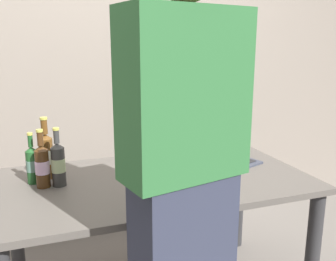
{
  "coord_description": "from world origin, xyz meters",
  "views": [
    {
      "loc": [
        -0.55,
        -1.73,
        1.43
      ],
      "look_at": [
        0.07,
        0.0,
        0.99
      ],
      "focal_mm": 39.24,
      "sensor_mm": 36.0,
      "label": 1
    }
  ],
  "objects_px": {
    "beer_bottle_amber": "(32,164)",
    "beer_bottle_green": "(46,154)",
    "laptop": "(220,154)",
    "beer_bottle_brown": "(58,163)",
    "person_figure": "(184,192)",
    "beer_bottle_dark": "(42,165)"
  },
  "relations": [
    {
      "from": "beer_bottle_brown",
      "to": "person_figure",
      "type": "distance_m",
      "value": 0.77
    },
    {
      "from": "beer_bottle_brown",
      "to": "beer_bottle_green",
      "type": "distance_m",
      "value": 0.15
    },
    {
      "from": "laptop",
      "to": "person_figure",
      "type": "xyz_separation_m",
      "value": [
        -0.53,
        -0.72,
        0.12
      ]
    },
    {
      "from": "beer_bottle_amber",
      "to": "person_figure",
      "type": "height_order",
      "value": "person_figure"
    },
    {
      "from": "laptop",
      "to": "person_figure",
      "type": "height_order",
      "value": "person_figure"
    },
    {
      "from": "beer_bottle_amber",
      "to": "person_figure",
      "type": "relative_size",
      "value": 0.15
    },
    {
      "from": "beer_bottle_amber",
      "to": "beer_bottle_dark",
      "type": "relative_size",
      "value": 0.9
    },
    {
      "from": "beer_bottle_green",
      "to": "beer_bottle_brown",
      "type": "bearing_deg",
      "value": -69.7
    },
    {
      "from": "person_figure",
      "to": "beer_bottle_amber",
      "type": "bearing_deg",
      "value": 125.36
    },
    {
      "from": "beer_bottle_amber",
      "to": "beer_bottle_green",
      "type": "height_order",
      "value": "beer_bottle_green"
    },
    {
      "from": "laptop",
      "to": "beer_bottle_brown",
      "type": "distance_m",
      "value": 0.93
    },
    {
      "from": "beer_bottle_green",
      "to": "person_figure",
      "type": "height_order",
      "value": "person_figure"
    },
    {
      "from": "beer_bottle_amber",
      "to": "beer_bottle_green",
      "type": "bearing_deg",
      "value": 38.35
    },
    {
      "from": "beer_bottle_brown",
      "to": "beer_bottle_green",
      "type": "xyz_separation_m",
      "value": [
        -0.05,
        0.14,
        0.01
      ]
    },
    {
      "from": "laptop",
      "to": "beer_bottle_brown",
      "type": "xyz_separation_m",
      "value": [
        -0.93,
        -0.07,
        0.06
      ]
    },
    {
      "from": "person_figure",
      "to": "beer_bottle_brown",
      "type": "bearing_deg",
      "value": 121.5
    },
    {
      "from": "beer_bottle_green",
      "to": "person_figure",
      "type": "bearing_deg",
      "value": -60.3
    },
    {
      "from": "beer_bottle_amber",
      "to": "person_figure",
      "type": "xyz_separation_m",
      "value": [
        0.52,
        -0.73,
        0.07
      ]
    },
    {
      "from": "beer_bottle_amber",
      "to": "beer_bottle_brown",
      "type": "xyz_separation_m",
      "value": [
        0.12,
        -0.08,
        0.02
      ]
    },
    {
      "from": "laptop",
      "to": "beer_bottle_green",
      "type": "bearing_deg",
      "value": 175.87
    },
    {
      "from": "beer_bottle_amber",
      "to": "beer_bottle_brown",
      "type": "bearing_deg",
      "value": -34.08
    },
    {
      "from": "laptop",
      "to": "beer_bottle_dark",
      "type": "relative_size",
      "value": 1.51
    }
  ]
}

